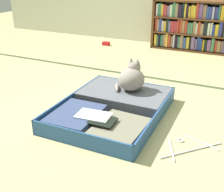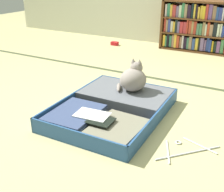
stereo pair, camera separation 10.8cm
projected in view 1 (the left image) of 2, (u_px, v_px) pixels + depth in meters
name	position (u px, v px, depth m)	size (l,w,h in m)	color
ground_plane	(113.00, 117.00, 2.11)	(10.00, 10.00, 0.00)	tan
tatami_border	(153.00, 78.00, 2.88)	(4.80, 0.05, 0.00)	#3E472C
bookshelf	(206.00, 27.00, 3.71)	(1.40, 0.29, 0.65)	brown
open_suitcase	(114.00, 106.00, 2.17)	(0.73, 0.96, 0.11)	#264F86
black_cat	(132.00, 78.00, 2.28)	(0.27, 0.23, 0.26)	gray
clothes_hanger	(188.00, 147.00, 1.75)	(0.32, 0.32, 0.01)	silver
small_red_pouch	(106.00, 43.00, 4.13)	(0.10, 0.07, 0.05)	red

